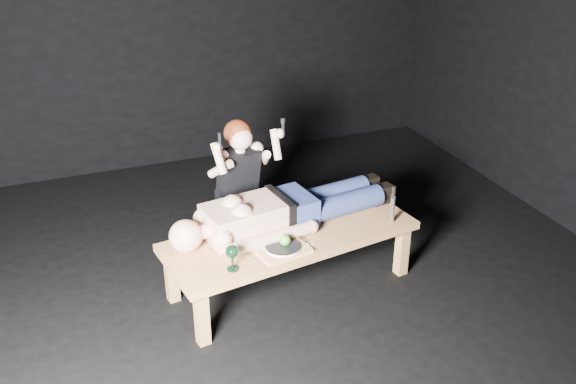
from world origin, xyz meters
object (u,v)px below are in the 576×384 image
object	(u,v)px
lying_man	(288,205)
serving_tray	(282,250)
goblet	(232,258)
kneeling_woman	(235,184)
table	(291,260)
carving_knife	(393,205)

from	to	relation	value
lying_man	serving_tray	xyz separation A→B (m)	(-0.18, -0.35, -0.13)
serving_tray	goblet	distance (m)	0.39
kneeling_woman	serving_tray	xyz separation A→B (m)	(0.07, -0.85, -0.12)
table	kneeling_woman	size ratio (longest dim) A/B	1.54
table	lying_man	distance (m)	0.40
carving_knife	goblet	bearing A→B (deg)	179.36
lying_man	kneeling_woman	bearing A→B (deg)	108.22
table	kneeling_woman	xyz separation A→B (m)	(-0.21, 0.64, 0.36)
lying_man	serving_tray	size ratio (longest dim) A/B	5.69
table	goblet	xyz separation A→B (m)	(-0.51, -0.30, 0.31)
table	carving_knife	distance (m)	0.84
lying_man	carving_knife	distance (m)	0.75
lying_man	kneeling_woman	size ratio (longest dim) A/B	1.68
lying_man	carving_knife	size ratio (longest dim) A/B	6.79
table	goblet	world-z (taller)	goblet
carving_knife	serving_tray	bearing A→B (deg)	176.98
table	serving_tray	bearing A→B (deg)	-132.68
table	carving_knife	size ratio (longest dim) A/B	6.22
lying_man	serving_tray	bearing A→B (deg)	-125.23
table	serving_tray	distance (m)	0.34
table	lying_man	bearing A→B (deg)	67.00
table	serving_tray	size ratio (longest dim) A/B	5.21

